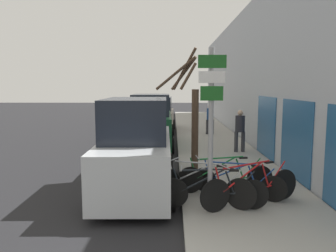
% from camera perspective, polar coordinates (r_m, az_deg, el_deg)
% --- Properties ---
extents(ground_plane, '(80.00, 80.00, 0.00)m').
position_cam_1_polar(ground_plane, '(14.24, -2.32, -4.13)').
color(ground_plane, black).
extents(sidewalk_curb, '(3.20, 32.00, 0.15)m').
position_cam_1_polar(sidewalk_curb, '(17.06, 6.96, -2.07)').
color(sidewalk_curb, '#9E9B93').
rests_on(sidewalk_curb, ground).
extents(building_facade, '(0.23, 32.00, 6.50)m').
position_cam_1_polar(building_facade, '(17.06, 13.07, 8.43)').
color(building_facade, '#B2B7C1').
rests_on(building_facade, ground).
extents(signpost, '(0.56, 0.12, 3.35)m').
position_cam_1_polar(signpost, '(6.68, 7.50, 0.80)').
color(signpost, '#939399').
rests_on(signpost, sidewalk_curb).
extents(bicycle_0, '(2.33, 0.44, 0.88)m').
position_cam_1_polar(bicycle_0, '(7.13, 7.88, -11.16)').
color(bicycle_0, black).
rests_on(bicycle_0, sidewalk_curb).
extents(bicycle_1, '(2.32, 1.13, 0.97)m').
position_cam_1_polar(bicycle_1, '(7.44, 14.32, -10.28)').
color(bicycle_1, black).
rests_on(bicycle_1, sidewalk_curb).
extents(bicycle_2, '(2.14, 1.19, 0.94)m').
position_cam_1_polar(bicycle_2, '(7.43, 6.04, -10.22)').
color(bicycle_2, black).
rests_on(bicycle_2, sidewalk_curb).
extents(bicycle_3, '(2.04, 0.99, 0.83)m').
position_cam_1_polar(bicycle_3, '(7.96, 12.01, -9.46)').
color(bicycle_3, black).
rests_on(bicycle_3, sidewalk_curb).
extents(bicycle_4, '(2.38, 0.44, 0.90)m').
position_cam_1_polar(bicycle_4, '(8.23, 9.95, -8.68)').
color(bicycle_4, black).
rests_on(bicycle_4, sidewalk_curb).
extents(parked_car_0, '(2.01, 4.82, 2.43)m').
position_cam_1_polar(parked_car_0, '(8.60, -5.45, -4.13)').
color(parked_car_0, '#B2B7BC').
rests_on(parked_car_0, ground).
extents(parked_car_1, '(2.03, 4.51, 2.39)m').
position_cam_1_polar(parked_car_1, '(14.46, -2.92, 0.38)').
color(parked_car_1, '#144728').
rests_on(parked_car_1, ground).
extents(parked_car_2, '(2.05, 4.15, 2.09)m').
position_cam_1_polar(parked_car_2, '(19.52, -1.76, 1.71)').
color(parked_car_2, gray).
rests_on(parked_car_2, ground).
extents(pedestrian_near, '(0.43, 0.37, 1.66)m').
position_cam_1_polar(pedestrian_near, '(13.18, 12.42, -0.31)').
color(pedestrian_near, '#333338').
rests_on(pedestrian_near, sidewalk_curb).
extents(pedestrian_far, '(0.42, 0.36, 1.61)m').
position_cam_1_polar(pedestrian_far, '(17.83, 7.32, 1.57)').
color(pedestrian_far, '#333338').
rests_on(pedestrian_far, sidewalk_curb).
extents(street_tree, '(1.30, 1.07, 3.70)m').
position_cam_1_polar(street_tree, '(9.71, 4.14, 1.61)').
color(street_tree, '#4C3828').
rests_on(street_tree, sidewalk_curb).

